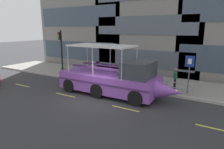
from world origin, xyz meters
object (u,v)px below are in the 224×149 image
object	(u,v)px
parking_sign	(189,68)
pedestrian_mid_left	(134,72)
leaned_bicycle	(67,71)
duck_tour_boat	(115,80)
pedestrian_near_bow	(175,77)
traffic_light_pole	(61,48)

from	to	relation	value
parking_sign	pedestrian_mid_left	size ratio (longest dim) A/B	1.57
leaned_bicycle	duck_tour_boat	distance (m)	7.20
pedestrian_near_bow	duck_tour_boat	bearing A→B (deg)	-140.60
pedestrian_near_bow	pedestrian_mid_left	size ratio (longest dim) A/B	0.95
leaned_bicycle	pedestrian_near_bow	xyz separation A→B (m)	(10.29, 0.50, 0.60)
parking_sign	pedestrian_mid_left	xyz separation A→B (m)	(-4.22, 0.32, -0.79)
parking_sign	duck_tour_boat	distance (m)	5.19
pedestrian_mid_left	parking_sign	bearing A→B (deg)	-4.31
leaned_bicycle	pedestrian_near_bow	world-z (taller)	pedestrian_near_bow
traffic_light_pole	parking_sign	distance (m)	11.92
traffic_light_pole	pedestrian_near_bow	world-z (taller)	traffic_light_pole
traffic_light_pole	leaned_bicycle	bearing A→B (deg)	4.42
traffic_light_pole	pedestrian_mid_left	xyz separation A→B (m)	(7.67, 0.34, -1.58)
duck_tour_boat	pedestrian_mid_left	bearing A→B (deg)	83.33
traffic_light_pole	leaned_bicycle	distance (m)	2.30
duck_tour_boat	pedestrian_near_bow	size ratio (longest dim) A/B	5.54
parking_sign	pedestrian_near_bow	world-z (taller)	parking_sign
duck_tour_boat	pedestrian_mid_left	size ratio (longest dim) A/B	5.29
duck_tour_boat	pedestrian_near_bow	world-z (taller)	duck_tour_boat
pedestrian_near_bow	parking_sign	bearing A→B (deg)	-27.29
duck_tour_boat	pedestrian_mid_left	world-z (taller)	duck_tour_boat
parking_sign	leaned_bicycle	size ratio (longest dim) A/B	1.52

